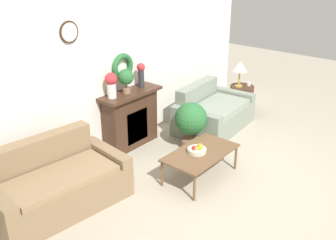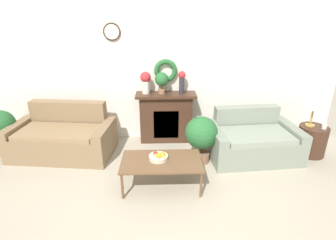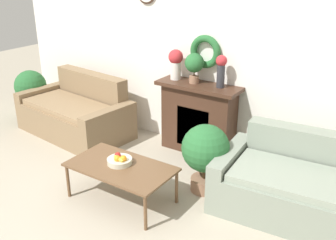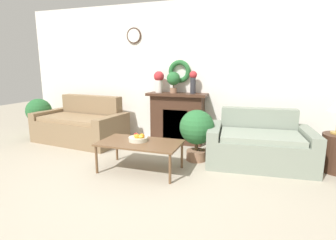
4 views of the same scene
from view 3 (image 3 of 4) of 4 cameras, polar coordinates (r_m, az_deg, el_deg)
The scene contains 12 objects.
ground_plane at distance 4.09m, azimuth -12.14°, elevation -16.11°, with size 16.00×16.00×0.00m, color #ADA38E.
wall_back at distance 5.32m, azimuth 5.71°, elevation 9.61°, with size 6.80×0.16×2.70m.
fireplace at distance 5.39m, azimuth 4.43°, elevation 0.33°, with size 1.14×0.41×0.99m.
couch_left at distance 6.19m, azimuth -13.13°, elevation 0.93°, with size 1.85×1.14×0.89m.
loveseat_right at distance 4.42m, azimuth 17.45°, elevation -8.95°, with size 1.60×1.10×0.81m.
coffee_table at distance 4.35m, azimuth -6.86°, elevation -7.02°, with size 1.16×0.65×0.43m.
fruit_bowl at distance 4.36m, azimuth -7.04°, elevation -5.82°, with size 0.28×0.28×0.12m.
vase_on_mantel_left at distance 5.36m, azimuth 1.12°, elevation 8.40°, with size 0.20×0.20×0.41m.
vase_on_mantel_right at distance 5.03m, azimuth 7.71°, elevation 7.38°, with size 0.14×0.14×0.42m.
potted_plant_on_mantel at distance 5.18m, azimuth 3.84°, elevation 8.07°, with size 0.25×0.25×0.40m.
potted_plant_floor_by_couch at distance 6.97m, azimuth -19.29°, elevation 4.42°, with size 0.52×0.52×0.81m.
potted_plant_floor_by_loveseat at distance 4.46m, azimuth 5.45°, elevation -4.58°, with size 0.55×0.55×0.82m.
Camera 3 is at (2.42, -2.15, 2.51)m, focal length 42.00 mm.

